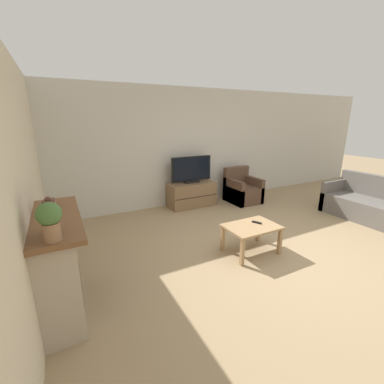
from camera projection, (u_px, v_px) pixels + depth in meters
ground_plane at (282, 254)px, 3.94m from camera, size 24.00×24.00×0.00m
wall_back at (191, 147)px, 6.13m from camera, size 12.00×0.06×2.70m
wall_left at (16, 201)px, 2.13m from camera, size 0.06×12.00×2.70m
fireplace at (58, 262)px, 2.74m from camera, size 0.48×1.41×1.05m
mantel_vase_left at (50, 216)px, 2.20m from camera, size 0.10×0.10×0.33m
mantel_clock at (52, 206)px, 2.70m from camera, size 0.08×0.11×0.15m
potted_plant at (50, 219)px, 2.04m from camera, size 0.19×0.19×0.33m
tv_stand at (191, 194)px, 6.07m from camera, size 1.09×0.53×0.57m
tv at (192, 170)px, 5.91m from camera, size 1.00×0.18×0.61m
armchair at (242, 191)px, 6.40m from camera, size 0.70×0.76×0.84m
coffee_table at (252, 230)px, 3.91m from camera, size 0.80×0.56×0.44m
remote at (257, 222)px, 3.99m from camera, size 0.10×0.15×0.02m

